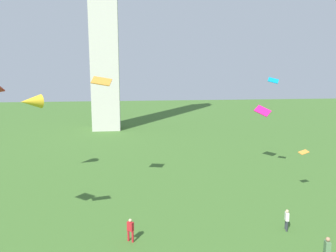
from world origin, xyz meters
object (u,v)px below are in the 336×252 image
at_px(person_4, 287,219).
at_px(kite_flying_2, 273,80).
at_px(kite_flying_5, 31,102).
at_px(kite_flying_1, 102,81).
at_px(kite_flying_3, 263,111).
at_px(person_5, 327,250).
at_px(person_2, 130,229).
at_px(kite_flying_0, 304,152).

bearing_deg(person_4, kite_flying_2, -3.71).
bearing_deg(kite_flying_5, kite_flying_1, 21.23).
bearing_deg(person_4, kite_flying_3, -2.42).
distance_m(person_5, kite_flying_3, 21.55).
relative_size(kite_flying_1, kite_flying_2, 1.52).
bearing_deg(kite_flying_5, kite_flying_3, 58.13).
distance_m(person_2, person_5, 12.07).
relative_size(kite_flying_0, kite_flying_5, 0.36).
xyz_separation_m(kite_flying_0, kite_flying_2, (-1.37, 4.16, 6.40)).
bearing_deg(kite_flying_1, kite_flying_2, 13.73).
relative_size(person_2, kite_flying_2, 1.32).
relative_size(kite_flying_1, kite_flying_5, 0.73).
relative_size(person_5, kite_flying_2, 1.51).
bearing_deg(person_5, kite_flying_3, 4.17).
relative_size(person_2, person_4, 1.04).
xyz_separation_m(kite_flying_0, kite_flying_3, (-0.17, 9.14, 2.70)).
height_order(person_2, person_4, person_2).
bearing_deg(kite_flying_1, person_5, -37.42).
xyz_separation_m(kite_flying_1, kite_flying_5, (-7.38, 4.64, -2.16)).
bearing_deg(kite_flying_3, person_2, -92.91).
relative_size(person_5, kite_flying_5, 0.73).
xyz_separation_m(kite_flying_2, kite_flying_5, (-24.17, 2.88, -2.11)).
xyz_separation_m(person_4, kite_flying_3, (4.66, 15.81, 5.76)).
relative_size(kite_flying_2, kite_flying_5, 0.48).
xyz_separation_m(person_4, kite_flying_0, (4.83, 6.68, 3.05)).
distance_m(person_2, kite_flying_1, 13.43).
bearing_deg(kite_flying_3, kite_flying_1, -117.80).
distance_m(person_2, kite_flying_3, 23.18).
height_order(kite_flying_0, kite_flying_3, kite_flying_3).
bearing_deg(kite_flying_2, person_2, 63.73).
distance_m(person_5, kite_flying_1, 21.31).
distance_m(kite_flying_1, kite_flying_3, 19.57).
distance_m(person_5, kite_flying_5, 28.63).
xyz_separation_m(person_4, kite_flying_5, (-20.71, 13.71, 7.34)).
height_order(kite_flying_1, kite_flying_2, kite_flying_1).
relative_size(person_5, kite_flying_0, 2.00).
xyz_separation_m(person_2, kite_flying_2, (14.56, 11.02, 9.42)).
bearing_deg(kite_flying_2, kite_flying_1, 32.59).
distance_m(person_2, kite_flying_2, 20.54).
height_order(person_2, kite_flying_3, kite_flying_3).
xyz_separation_m(person_2, kite_flying_1, (-2.23, 9.26, 9.47)).
relative_size(person_5, kite_flying_3, 0.92).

